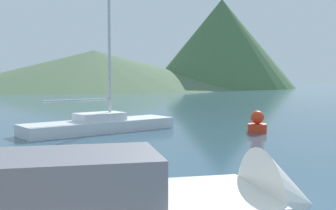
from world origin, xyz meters
The scene contains 4 objects.
sailboat_inner centered at (-3.46, 15.01, 0.34)m, with size 6.36×5.32×6.94m.
buoy_marker centered at (3.16, 14.60, 0.38)m, with size 0.79×0.79×0.91m.
hill_west centered at (-12.30, 74.54, 3.43)m, with size 53.10×53.10×6.85m.
hill_central centered at (11.06, 74.96, 8.12)m, with size 26.71×26.71×16.23m.
Camera 1 is at (-1.09, -2.76, 2.41)m, focal length 45.00 mm.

